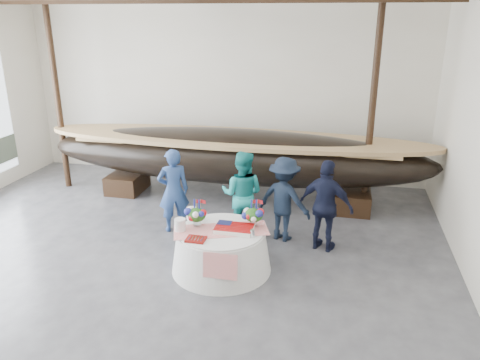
# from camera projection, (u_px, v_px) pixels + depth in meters

# --- Properties ---
(floor) EXTENTS (10.00, 12.00, 0.01)m
(floor) POSITION_uv_depth(u_px,v_px,m) (120.00, 305.00, 6.74)
(floor) COLOR #3D3D42
(floor) RESTS_ON ground
(wall_back) EXTENTS (10.00, 0.02, 4.50)m
(wall_back) POSITION_uv_depth(u_px,v_px,m) (223.00, 88.00, 11.51)
(wall_back) COLOR silver
(wall_back) RESTS_ON ground
(pavilion_structure) EXTENTS (9.80, 11.76, 4.50)m
(pavilion_structure) POSITION_uv_depth(u_px,v_px,m) (121.00, 11.00, 6.10)
(pavilion_structure) COLOR black
(pavilion_structure) RESTS_ON ground
(longboat_display) EXTENTS (8.65, 1.73, 1.62)m
(longboat_display) POSITION_uv_depth(u_px,v_px,m) (234.00, 156.00, 10.26)
(longboat_display) COLOR black
(longboat_display) RESTS_ON ground
(banquet_table) EXTENTS (1.63, 1.63, 0.70)m
(banquet_table) POSITION_uv_depth(u_px,v_px,m) (221.00, 250.00, 7.60)
(banquet_table) COLOR silver
(banquet_table) RESTS_ON ground
(tabletop_items) EXTENTS (1.60, 1.05, 0.40)m
(tabletop_items) POSITION_uv_depth(u_px,v_px,m) (221.00, 219.00, 7.54)
(tabletop_items) COLOR red
(tabletop_items) RESTS_ON banquet_table
(guest_woman_blue) EXTENTS (0.71, 0.63, 1.63)m
(guest_woman_blue) POSITION_uv_depth(u_px,v_px,m) (173.00, 191.00, 8.85)
(guest_woman_blue) COLOR navy
(guest_woman_blue) RESTS_ON ground
(guest_woman_teal) EXTENTS (0.83, 0.66, 1.65)m
(guest_woman_teal) POSITION_uv_depth(u_px,v_px,m) (242.00, 194.00, 8.64)
(guest_woman_teal) COLOR teal
(guest_woman_teal) RESTS_ON ground
(guest_man_left) EXTENTS (1.16, 0.91, 1.58)m
(guest_man_left) POSITION_uv_depth(u_px,v_px,m) (284.00, 199.00, 8.50)
(guest_man_left) COLOR black
(guest_man_left) RESTS_ON ground
(guest_man_right) EXTENTS (1.05, 0.69, 1.66)m
(guest_man_right) POSITION_uv_depth(u_px,v_px,m) (326.00, 206.00, 8.09)
(guest_man_right) COLOR black
(guest_man_right) RESTS_ON ground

